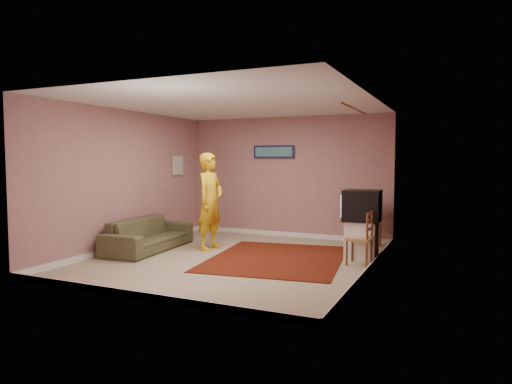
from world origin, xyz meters
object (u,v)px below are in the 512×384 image
at_px(chair_a, 368,217).
at_px(person, 210,201).
at_px(chair_b, 359,232).
at_px(crt_tv, 362,206).
at_px(tv_cabinet, 362,240).
at_px(sofa, 149,234).

xyz_separation_m(chair_a, person, (-2.66, -1.39, 0.32)).
relative_size(chair_a, chair_b, 1.11).
bearing_deg(chair_b, crt_tv, -170.59).
bearing_deg(crt_tv, tv_cabinet, -0.00).
distance_m(tv_cabinet, chair_a, 1.11).
bearing_deg(tv_cabinet, crt_tv, -177.24).
distance_m(tv_cabinet, person, 2.83).
relative_size(tv_cabinet, chair_a, 1.24).
distance_m(chair_b, person, 2.83).
relative_size(crt_tv, person, 0.36).
relative_size(crt_tv, sofa, 0.32).
height_order(tv_cabinet, person, person).
xyz_separation_m(sofa, person, (0.99, 0.55, 0.61)).
bearing_deg(sofa, chair_b, -88.47).
relative_size(chair_a, person, 0.29).
distance_m(sofa, person, 1.29).
xyz_separation_m(tv_cabinet, chair_b, (0.05, -0.43, 0.20)).
height_order(chair_a, chair_b, chair_a).
bearing_deg(chair_a, crt_tv, -78.51).
bearing_deg(person, sofa, 122.67).
height_order(chair_b, sofa, chair_b).
distance_m(crt_tv, chair_a, 1.13).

